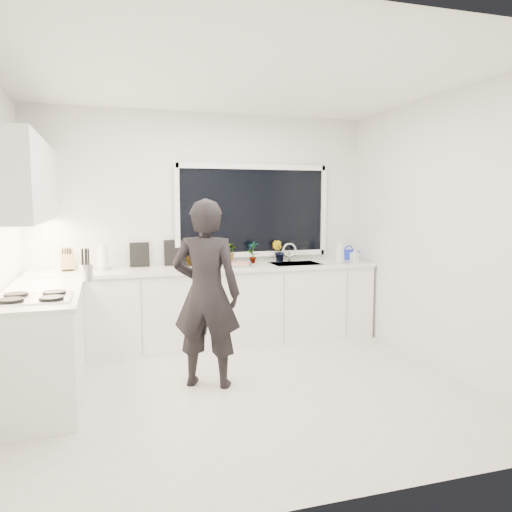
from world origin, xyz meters
name	(u,v)px	position (x,y,z in m)	size (l,w,h in m)	color
floor	(244,391)	(0.00, 0.00, -0.01)	(4.00, 3.50, 0.02)	beige
wall_back	(204,228)	(0.00, 1.76, 1.35)	(4.00, 0.02, 2.70)	white
wall_right	(442,234)	(2.01, 0.00, 1.35)	(0.02, 3.50, 2.70)	white
ceiling	(244,76)	(0.00, 0.00, 2.71)	(4.00, 3.50, 0.02)	white
window	(253,211)	(0.60, 1.73, 1.55)	(1.80, 0.02, 1.00)	black
base_cabinets_back	(210,308)	(0.00, 1.45, 0.44)	(3.92, 0.58, 0.88)	white
base_cabinets_left	(44,347)	(-1.67, 0.35, 0.44)	(0.58, 1.60, 0.88)	white
countertop_back	(210,269)	(0.00, 1.44, 0.90)	(3.94, 0.62, 0.04)	silver
countertop_left	(42,294)	(-1.67, 0.35, 0.90)	(0.62, 1.60, 0.04)	silver
upper_cabinets	(26,181)	(-1.79, 0.70, 1.85)	(0.34, 2.10, 0.70)	white
sink	(295,267)	(1.05, 1.45, 0.87)	(0.58, 0.42, 0.14)	silver
faucet	(289,253)	(1.05, 1.65, 1.03)	(0.03, 0.03, 0.22)	silver
stovetop	(33,297)	(-1.69, 0.00, 0.94)	(0.56, 0.48, 0.03)	black
person	(206,294)	(-0.29, 0.22, 0.85)	(0.62, 0.41, 1.70)	black
pizza_tray	(229,265)	(0.22, 1.42, 0.94)	(0.51, 0.38, 0.03)	silver
pizza	(229,264)	(0.22, 1.42, 0.95)	(0.47, 0.33, 0.01)	red
watering_can	(349,254)	(1.85, 1.61, 0.98)	(0.14, 0.14, 0.13)	#1528C6
paper_towel_roll	(103,258)	(-1.17, 1.55, 1.05)	(0.11, 0.11, 0.26)	silver
knife_block	(67,261)	(-1.54, 1.59, 1.03)	(0.13, 0.10, 0.22)	#9A6C48
utensil_crock	(86,273)	(-1.33, 0.80, 1.00)	(0.13, 0.13, 0.16)	#AAABAF
picture_frame_large	(140,255)	(-0.77, 1.69, 1.06)	(0.22, 0.02, 0.28)	black
picture_frame_small	(175,253)	(-0.36, 1.69, 1.07)	(0.25, 0.02, 0.30)	black
herb_plants	(226,251)	(0.23, 1.61, 1.07)	(1.28, 0.31, 0.33)	#26662D
soap_bottles	(344,252)	(1.62, 1.30, 1.05)	(0.33, 0.16, 0.29)	#D8BF66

